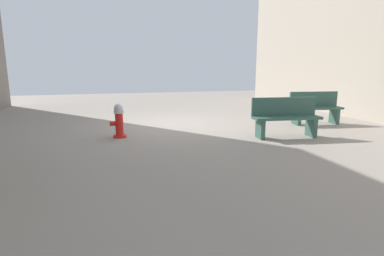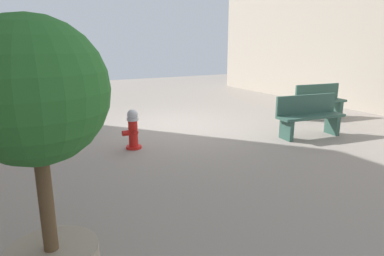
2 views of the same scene
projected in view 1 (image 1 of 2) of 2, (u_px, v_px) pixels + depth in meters
name	position (u px, v px, depth m)	size (l,w,h in m)	color
ground_plane	(174.00, 124.00, 9.06)	(23.40, 23.40, 0.00)	gray
fire_hydrant	(119.00, 121.00, 7.27)	(0.38, 0.41, 0.81)	red
bench_near	(315.00, 107.00, 9.04)	(1.55, 0.63, 0.95)	#33594C
bench_far	(285.00, 117.00, 7.31)	(1.67, 0.65, 0.95)	#33594C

